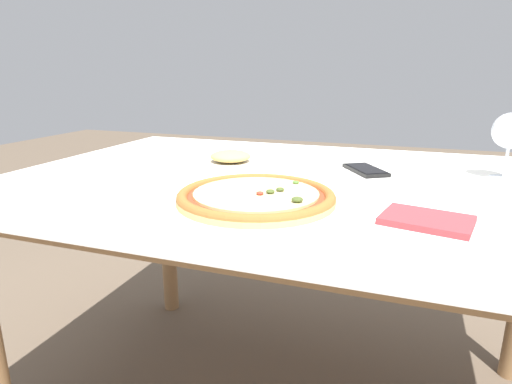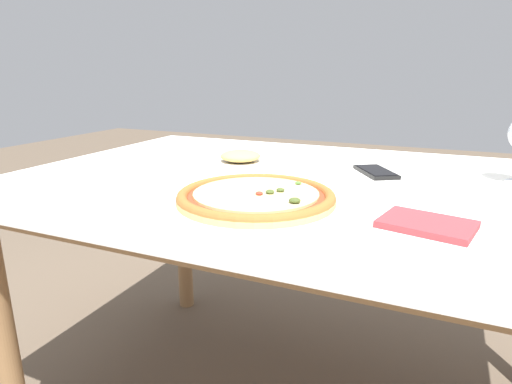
% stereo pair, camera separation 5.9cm
% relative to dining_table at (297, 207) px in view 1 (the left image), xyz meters
% --- Properties ---
extents(dining_table, '(1.49, 1.02, 0.71)m').
position_rel_dining_table_xyz_m(dining_table, '(0.00, 0.00, 0.00)').
color(dining_table, '#997047').
rests_on(dining_table, ground_plane).
extents(pizza_plate, '(0.36, 0.36, 0.04)m').
position_rel_dining_table_xyz_m(pizza_plate, '(-0.02, -0.24, 0.09)').
color(pizza_plate, white).
rests_on(pizza_plate, dining_table).
extents(fork, '(0.03, 0.17, 0.00)m').
position_rel_dining_table_xyz_m(fork, '(-0.58, -0.11, 0.08)').
color(fork, silver).
rests_on(fork, dining_table).
extents(wine_glass_far_left, '(0.09, 0.09, 0.16)m').
position_rel_dining_table_xyz_m(wine_glass_far_left, '(0.48, 0.18, 0.19)').
color(wine_glass_far_left, silver).
rests_on(wine_glass_far_left, dining_table).
extents(cell_phone, '(0.14, 0.16, 0.01)m').
position_rel_dining_table_xyz_m(cell_phone, '(0.15, 0.14, 0.08)').
color(cell_phone, black).
rests_on(cell_phone, dining_table).
extents(side_plate, '(0.20, 0.20, 0.04)m').
position_rel_dining_table_xyz_m(side_plate, '(-0.22, 0.10, 0.09)').
color(side_plate, white).
rests_on(side_plate, dining_table).
extents(napkin_folded, '(0.17, 0.14, 0.01)m').
position_rel_dining_table_xyz_m(napkin_folded, '(0.29, -0.24, 0.08)').
color(napkin_folded, '#933338').
rests_on(napkin_folded, dining_table).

